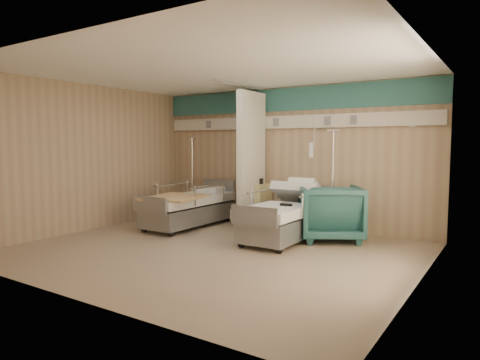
% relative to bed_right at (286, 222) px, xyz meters
% --- Properties ---
extents(ground, '(6.00, 5.00, 0.00)m').
position_rel_bed_right_xyz_m(ground, '(-0.60, -1.30, -0.32)').
color(ground, gray).
rests_on(ground, ground).
extents(room_walls, '(6.04, 5.04, 2.82)m').
position_rel_bed_right_xyz_m(room_walls, '(-0.63, -1.05, 1.55)').
color(room_walls, tan).
rests_on(room_walls, ground).
extents(bed_right, '(1.00, 2.16, 0.63)m').
position_rel_bed_right_xyz_m(bed_right, '(0.00, 0.00, 0.00)').
color(bed_right, silver).
rests_on(bed_right, ground).
extents(bed_left, '(1.00, 2.16, 0.63)m').
position_rel_bed_right_xyz_m(bed_left, '(-2.20, 0.00, 0.00)').
color(bed_left, silver).
rests_on(bed_left, ground).
extents(bedside_cabinet, '(0.50, 0.48, 0.85)m').
position_rel_bed_right_xyz_m(bedside_cabinet, '(-1.15, 0.90, 0.11)').
color(bedside_cabinet, beige).
rests_on(bedside_cabinet, ground).
extents(visitor_armchair, '(1.42, 1.43, 0.96)m').
position_rel_bed_right_xyz_m(visitor_armchair, '(0.65, 0.41, 0.17)').
color(visitor_armchair, '#1D4A49').
rests_on(visitor_armchair, ground).
extents(waffle_blanket, '(0.85, 0.83, 0.07)m').
position_rel_bed_right_xyz_m(waffle_blanket, '(0.67, 0.36, 0.68)').
color(waffle_blanket, silver).
rests_on(waffle_blanket, visitor_armchair).
extents(iv_stand_right, '(0.34, 0.34, 1.93)m').
position_rel_bed_right_xyz_m(iv_stand_right, '(0.50, 0.90, 0.08)').
color(iv_stand_right, silver).
rests_on(iv_stand_right, ground).
extents(iv_stand_left, '(0.32, 0.32, 1.81)m').
position_rel_bed_right_xyz_m(iv_stand_left, '(-2.68, 0.73, 0.06)').
color(iv_stand_left, silver).
rests_on(iv_stand_left, ground).
extents(call_remote, '(0.20, 0.10, 0.04)m').
position_rel_bed_right_xyz_m(call_remote, '(0.11, -0.21, 0.34)').
color(call_remote, black).
rests_on(call_remote, bed_right).
extents(tan_blanket, '(1.11, 1.31, 0.04)m').
position_rel_bed_right_xyz_m(tan_blanket, '(-2.13, -0.46, 0.34)').
color(tan_blanket, tan).
rests_on(tan_blanket, bed_left).
extents(toiletry_bag, '(0.24, 0.20, 0.11)m').
position_rel_bed_right_xyz_m(toiletry_bag, '(-1.10, 0.91, 0.59)').
color(toiletry_bag, black).
rests_on(toiletry_bag, bedside_cabinet).
extents(white_cup, '(0.11, 0.11, 0.13)m').
position_rel_bed_right_xyz_m(white_cup, '(-1.34, 0.99, 0.60)').
color(white_cup, white).
rests_on(white_cup, bedside_cabinet).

